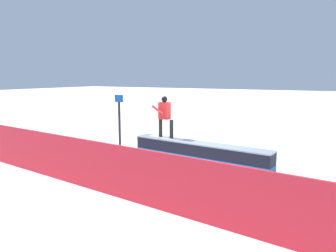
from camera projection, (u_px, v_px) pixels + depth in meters
ground_plane at (199, 162)px, 10.95m from camera, size 120.00×120.00×0.00m
grind_box at (199, 153)px, 10.90m from camera, size 5.10×1.18×0.67m
snowboarder at (165, 115)px, 11.55m from camera, size 1.46×0.49×1.52m
safety_fence at (129, 174)px, 7.43m from camera, size 13.12×1.46×1.29m
trail_marker at (119, 119)px, 13.08m from camera, size 0.40×0.10×2.16m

